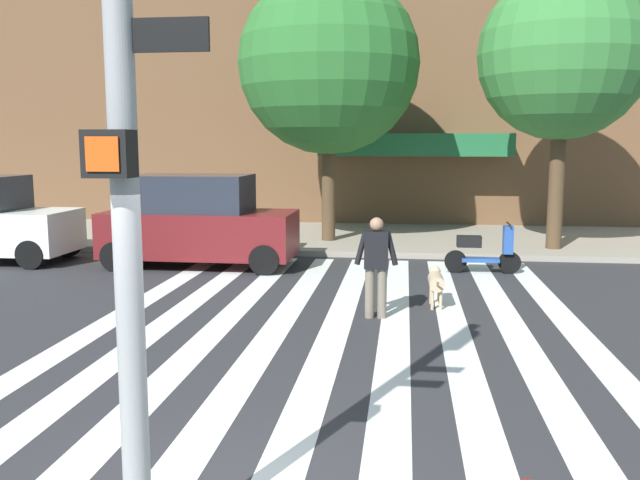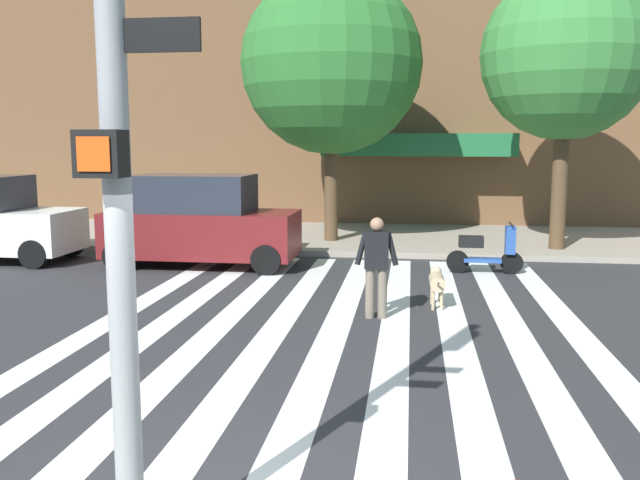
% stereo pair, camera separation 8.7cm
% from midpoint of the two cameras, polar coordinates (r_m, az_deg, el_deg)
% --- Properties ---
extents(ground_plane, '(160.00, 160.00, 0.00)m').
position_cam_midpoint_polar(ground_plane, '(10.96, 0.31, -6.67)').
color(ground_plane, '#2B2B2D').
extents(sidewalk_far, '(80.00, 6.00, 0.15)m').
position_cam_midpoint_polar(sidewalk_far, '(19.64, 3.65, 0.18)').
color(sidewalk_far, gray).
rests_on(sidewalk_far, ground_plane).
extents(crosswalk_stripes, '(7.65, 11.20, 0.01)m').
position_cam_midpoint_polar(crosswalk_stripes, '(10.92, 1.87, -6.70)').
color(crosswalk_stripes, silver).
rests_on(crosswalk_stripes, ground_plane).
extents(traffic_light_pole, '(0.74, 0.46, 5.80)m').
position_cam_midpoint_polar(traffic_light_pole, '(4.37, -16.94, 17.17)').
color(traffic_light_pole, gray).
rests_on(traffic_light_pole, sidewalk_near).
extents(parked_car_behind_first, '(4.33, 1.91, 2.10)m').
position_cam_midpoint_polar(parked_car_behind_first, '(15.66, -9.95, 1.49)').
color(parked_car_behind_first, maroon).
rests_on(parked_car_behind_first, ground_plane).
extents(parked_scooter, '(1.63, 0.50, 1.11)m').
position_cam_midpoint_polar(parked_scooter, '(15.07, 13.92, -0.95)').
color(parked_scooter, black).
rests_on(parked_scooter, ground_plane).
extents(street_tree_nearest, '(4.83, 4.83, 7.18)m').
position_cam_midpoint_polar(street_tree_nearest, '(18.57, 1.12, 14.66)').
color(street_tree_nearest, '#4C3823').
rests_on(street_tree_nearest, sidewalk_far).
extents(street_tree_middle, '(4.14, 4.14, 6.86)m').
position_cam_midpoint_polar(street_tree_middle, '(18.10, 20.19, 14.40)').
color(street_tree_middle, '#4C3823').
rests_on(street_tree_middle, sidewalk_far).
extents(pedestrian_dog_walker, '(0.70, 0.25, 1.64)m').
position_cam_midpoint_polar(pedestrian_dog_walker, '(10.85, 5.02, -1.84)').
color(pedestrian_dog_walker, '#6B6051').
rests_on(pedestrian_dog_walker, ground_plane).
extents(dog_on_leash, '(0.27, 1.02, 0.65)m').
position_cam_midpoint_polar(dog_on_leash, '(11.85, 10.05, -3.45)').
color(dog_on_leash, tan).
rests_on(dog_on_leash, ground_plane).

